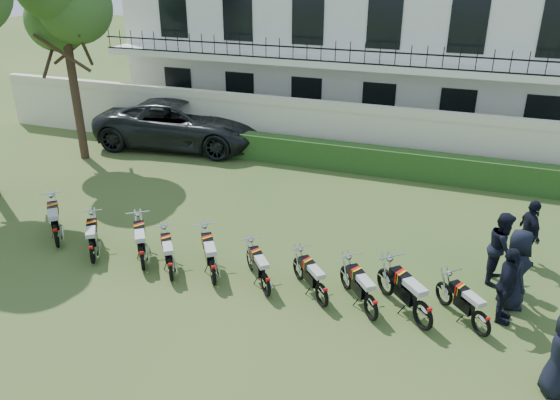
% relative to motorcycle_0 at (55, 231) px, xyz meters
% --- Properties ---
extents(ground, '(100.00, 100.00, 0.00)m').
position_rel_motorcycle_0_xyz_m(ground, '(5.08, 1.18, -0.51)').
color(ground, '#345120').
rests_on(ground, ground).
extents(perimeter_wall, '(30.00, 0.35, 2.30)m').
position_rel_motorcycle_0_xyz_m(perimeter_wall, '(5.08, 9.18, 0.66)').
color(perimeter_wall, beige).
rests_on(perimeter_wall, ground).
extents(hedge, '(18.00, 0.60, 1.00)m').
position_rel_motorcycle_0_xyz_m(hedge, '(6.08, 8.38, -0.01)').
color(hedge, '#193F16').
rests_on(hedge, ground).
extents(building, '(20.40, 9.60, 7.40)m').
position_rel_motorcycle_0_xyz_m(building, '(5.08, 15.14, 3.20)').
color(building, white).
rests_on(building, ground).
extents(motorcycle_0, '(1.44, 1.59, 1.12)m').
position_rel_motorcycle_0_xyz_m(motorcycle_0, '(0.00, 0.00, 0.00)').
color(motorcycle_0, black).
rests_on(motorcycle_0, ground).
extents(motorcycle_1, '(1.11, 1.56, 1.00)m').
position_rel_motorcycle_0_xyz_m(motorcycle_1, '(1.44, -0.37, -0.05)').
color(motorcycle_1, black).
rests_on(motorcycle_1, ground).
extents(motorcycle_2, '(1.21, 1.67, 1.07)m').
position_rel_motorcycle_0_xyz_m(motorcycle_2, '(2.84, -0.22, -0.02)').
color(motorcycle_2, black).
rests_on(motorcycle_2, ground).
extents(motorcycle_3, '(1.13, 1.53, 0.99)m').
position_rel_motorcycle_0_xyz_m(motorcycle_3, '(3.76, -0.40, -0.06)').
color(motorcycle_3, black).
rests_on(motorcycle_3, ground).
extents(motorcycle_4, '(1.17, 1.67, 1.06)m').
position_rel_motorcycle_0_xyz_m(motorcycle_4, '(4.81, -0.20, -0.02)').
color(motorcycle_4, black).
rests_on(motorcycle_4, ground).
extents(motorcycle_5, '(1.21, 1.45, 0.98)m').
position_rel_motorcycle_0_xyz_m(motorcycle_5, '(6.18, -0.21, -0.06)').
color(motorcycle_5, black).
rests_on(motorcycle_5, ground).
extents(motorcycle_6, '(1.29, 1.37, 0.98)m').
position_rel_motorcycle_0_xyz_m(motorcycle_6, '(7.52, -0.17, -0.06)').
color(motorcycle_6, black).
rests_on(motorcycle_6, ground).
extents(motorcycle_7, '(1.23, 1.51, 1.01)m').
position_rel_motorcycle_0_xyz_m(motorcycle_7, '(8.67, -0.29, -0.05)').
color(motorcycle_7, black).
rests_on(motorcycle_7, ground).
extents(motorcycle_8, '(1.49, 1.57, 1.12)m').
position_rel_motorcycle_0_xyz_m(motorcycle_8, '(9.76, -0.24, 0.00)').
color(motorcycle_8, black).
rests_on(motorcycle_8, ground).
extents(motorcycle_9, '(1.26, 1.35, 0.96)m').
position_rel_motorcycle_0_xyz_m(motorcycle_9, '(10.94, -0.04, -0.07)').
color(motorcycle_9, black).
rests_on(motorcycle_9, ground).
extents(suv, '(7.23, 3.97, 1.92)m').
position_rel_motorcycle_0_xyz_m(suv, '(-1.01, 8.82, 0.44)').
color(suv, black).
rests_on(suv, ground).
extents(officer_2, '(0.53, 1.08, 1.79)m').
position_rel_motorcycle_0_xyz_m(officer_2, '(11.35, 0.67, 0.38)').
color(officer_2, black).
rests_on(officer_2, ground).
extents(officer_3, '(0.75, 1.02, 1.91)m').
position_rel_motorcycle_0_xyz_m(officer_3, '(11.54, 1.35, 0.44)').
color(officer_3, black).
rests_on(officer_3, ground).
extents(officer_4, '(0.80, 0.97, 1.82)m').
position_rel_motorcycle_0_xyz_m(officer_4, '(11.28, 2.36, 0.39)').
color(officer_4, black).
rests_on(officer_4, ground).
extents(officer_5, '(0.75, 1.13, 1.78)m').
position_rel_motorcycle_0_xyz_m(officer_5, '(11.94, 3.43, 0.38)').
color(officer_5, black).
rests_on(officer_5, ground).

